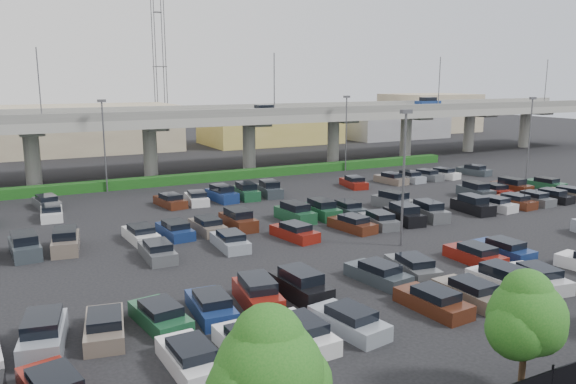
{
  "coord_description": "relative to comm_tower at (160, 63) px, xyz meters",
  "views": [
    {
      "loc": [
        -26.65,
        -40.43,
        12.42
      ],
      "look_at": [
        -2.6,
        5.59,
        2.0
      ],
      "focal_mm": 35.0,
      "sensor_mm": 36.0,
      "label": 1
    }
  ],
  "objects": [
    {
      "name": "overpass",
      "position": [
        -4.18,
        -41.99,
        -8.64
      ],
      "size": [
        150.0,
        13.0,
        15.8
      ],
      "color": "gray",
      "rests_on": "ground"
    },
    {
      "name": "distant_buildings",
      "position": [
        8.38,
        -12.19,
        -11.87
      ],
      "size": [
        138.0,
        24.0,
        9.0
      ],
      "color": "gray",
      "rests_on": "ground"
    },
    {
      "name": "parked_cars",
      "position": [
        -5.07,
        -78.14,
        -15.0
      ],
      "size": [
        63.02,
        41.65,
        1.67
      ],
      "color": "#31393F",
      "rests_on": "ground"
    },
    {
      "name": "hedge",
      "position": [
        -4.0,
        -49.0,
        -15.06
      ],
      "size": [
        66.0,
        1.6,
        1.1
      ],
      "primitive_type": "cube",
      "color": "#133D11",
      "rests_on": "ground"
    },
    {
      "name": "comm_tower",
      "position": [
        0.0,
        0.0,
        0.0
      ],
      "size": [
        2.4,
        2.4,
        30.0
      ],
      "color": "#525257",
      "rests_on": "ground"
    },
    {
      "name": "ground",
      "position": [
        -4.0,
        -74.0,
        -15.61
      ],
      "size": [
        280.0,
        280.0,
        0.0
      ],
      "primitive_type": "plane",
      "color": "black"
    },
    {
      "name": "light_poles",
      "position": [
        -8.12,
        -72.0,
        -9.37
      ],
      "size": [
        66.9,
        48.38,
        10.3
      ],
      "color": "#525257",
      "rests_on": "ground"
    }
  ]
}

